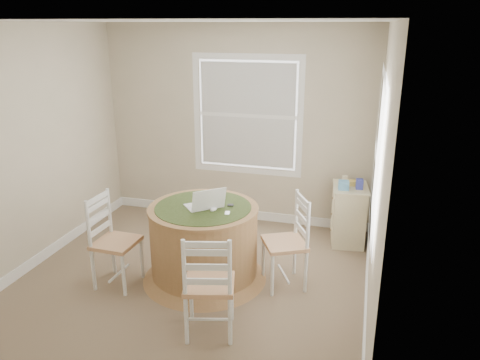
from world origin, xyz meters
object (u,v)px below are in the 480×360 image
(round_table, at_px, (204,240))
(corner_chest, at_px, (348,214))
(laptop, at_px, (205,204))
(chair_near, at_px, (209,284))
(chair_right, at_px, (285,243))
(chair_left, at_px, (116,242))

(round_table, height_order, corner_chest, round_table)
(round_table, distance_m, laptop, 0.40)
(chair_near, xyz_separation_m, chair_right, (0.48, 0.95, 0.00))
(round_table, bearing_deg, chair_right, -5.64)
(chair_near, distance_m, corner_chest, 2.40)
(chair_right, distance_m, laptop, 0.89)
(chair_right, height_order, corner_chest, chair_right)
(chair_right, relative_size, corner_chest, 1.31)
(laptop, bearing_deg, corner_chest, -178.34)
(round_table, distance_m, chair_near, 0.93)
(chair_left, bearing_deg, chair_right, -72.75)
(chair_left, relative_size, corner_chest, 1.31)
(chair_left, height_order, laptop, laptop)
(round_table, relative_size, chair_right, 1.38)
(chair_near, height_order, laptop, laptop)
(round_table, xyz_separation_m, corner_chest, (1.41, 1.29, -0.08))
(chair_left, xyz_separation_m, chair_right, (1.65, 0.44, 0.00))
(corner_chest, bearing_deg, round_table, -144.06)
(chair_right, bearing_deg, chair_near, -53.61)
(chair_near, bearing_deg, chair_left, -37.73)
(laptop, bearing_deg, chair_left, -19.01)
(chair_right, bearing_deg, round_table, -110.96)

